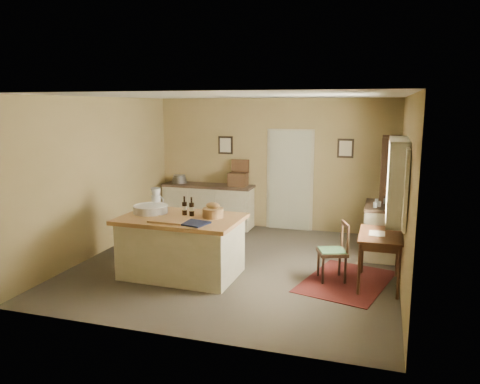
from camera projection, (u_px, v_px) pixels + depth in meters
The scene contains 16 objects.
ground at pixel (238, 265), 7.61m from camera, with size 5.00×5.00×0.00m, color brown.
wall_back at pixel (274, 164), 9.71m from camera, with size 5.00×0.10×2.70m, color #9B8554.
wall_front at pixel (167, 220), 5.01m from camera, with size 5.00×0.10×2.70m, color #9B8554.
wall_left at pixel (100, 176), 8.09m from camera, with size 0.10×5.00×2.70m, color #9B8554.
wall_right at pixel (405, 192), 6.63m from camera, with size 0.10×5.00×2.70m, color #9B8554.
ceiling at pixel (237, 96), 7.11m from camera, with size 5.00×5.00×0.00m, color silver.
door at pixel (290, 179), 9.63m from camera, with size 0.97×0.06×2.11m, color #B8B99C.
framed_prints at pixel (283, 147), 9.56m from camera, with size 2.82×0.02×0.38m.
window at pixel (401, 180), 6.43m from camera, with size 0.25×1.99×1.12m.
work_island at pixel (181, 244), 7.08m from camera, with size 1.83×1.21×1.20m.
sideboard at pixel (209, 204), 9.98m from camera, with size 1.94×0.55×1.18m.
rug at pixel (346, 281), 6.88m from camera, with size 1.10×1.60×0.01m, color #561814.
writing_desk at pixel (380, 240), 6.63m from camera, with size 0.59×0.97×0.82m.
desk_chair at pixel (332, 252), 6.87m from camera, with size 0.40×0.40×0.86m, color black, non-canonical shape.
right_cabinet at pixel (381, 230), 8.01m from camera, with size 0.55×0.99×0.99m.
shelving_unit at pixel (392, 193), 8.42m from camera, with size 0.34×0.91×2.01m.
Camera 1 is at (2.19, -6.93, 2.56)m, focal length 35.00 mm.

